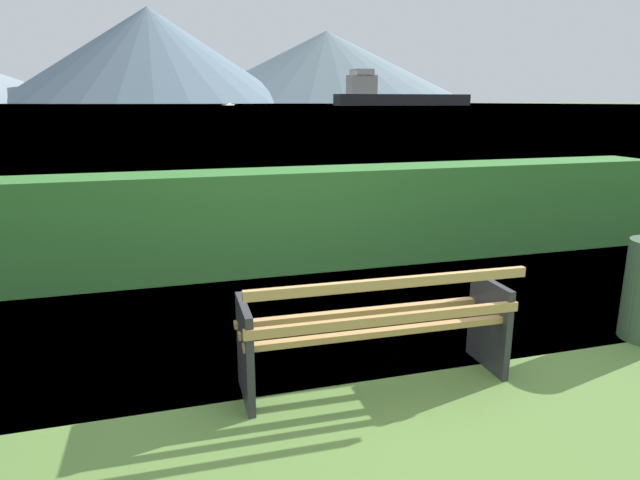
{
  "coord_description": "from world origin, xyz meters",
  "views": [
    {
      "loc": [
        -1.39,
        -3.37,
        1.95
      ],
      "look_at": [
        0.0,
        1.34,
        0.72
      ],
      "focal_mm": 31.1,
      "sensor_mm": 36.0,
      "label": 1
    }
  ],
  "objects": [
    {
      "name": "cargo_ship_large",
      "position": [
        99.82,
        226.43,
        4.19
      ],
      "size": [
        62.81,
        11.33,
        15.0
      ],
      "color": "#232328",
      "rests_on": "water_surface"
    },
    {
      "name": "sailboat_mid",
      "position": [
        31.99,
        257.26,
        0.41
      ],
      "size": [
        6.11,
        6.52,
        1.14
      ],
      "color": "silver",
      "rests_on": "water_surface"
    },
    {
      "name": "water_surface",
      "position": [
        0.0,
        309.99,
        0.0
      ],
      "size": [
        620.0,
        620.0,
        0.0
      ],
      "primitive_type": "plane",
      "color": "#6B8EA3",
      "rests_on": "ground_plane"
    },
    {
      "name": "distant_hills",
      "position": [
        -91.63,
        587.59,
        39.06
      ],
      "size": [
        816.0,
        418.57,
        84.98
      ],
      "color": "gray",
      "rests_on": "ground_plane"
    },
    {
      "name": "park_bench",
      "position": [
        -0.0,
        -0.06,
        0.43
      ],
      "size": [
        1.91,
        0.61,
        0.87
      ],
      "color": "tan",
      "rests_on": "ground_plane"
    },
    {
      "name": "ground_plane",
      "position": [
        0.0,
        0.0,
        0.0
      ],
      "size": [
        1400.0,
        1400.0,
        0.0
      ],
      "primitive_type": "plane",
      "color": "#567A38"
    },
    {
      "name": "hedge_row",
      "position": [
        0.0,
        2.92,
        0.59
      ],
      "size": [
        10.14,
        0.71,
        1.17
      ],
      "primitive_type": "cube",
      "color": "#387A33",
      "rests_on": "ground_plane"
    }
  ]
}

